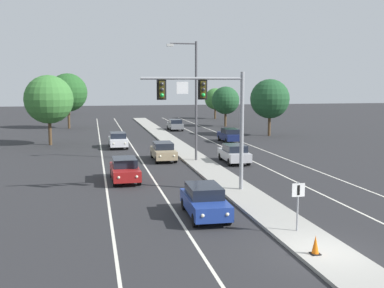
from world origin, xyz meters
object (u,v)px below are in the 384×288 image
at_px(overhead_signal_mast, 211,106).
at_px(car_receding_silver, 234,153).
at_px(car_oncoming_white, 118,140).
at_px(tree_far_right_a, 270,99).
at_px(car_oncoming_red, 125,169).
at_px(tree_far_left_c, 49,99).
at_px(street_lamp_median, 194,94).
at_px(tree_far_left_b, 68,93).
at_px(median_sign_post, 298,199).
at_px(traffic_cone_median_nose, 315,245).
at_px(tree_far_right_c, 215,99).
at_px(tree_far_right_b, 226,100).
at_px(car_receding_navy, 230,135).
at_px(tree_far_left_a, 69,98).
at_px(car_oncoming_blue, 205,201).
at_px(car_oncoming_tan, 163,151).
at_px(car_receding_grey, 175,125).

distance_m(overhead_signal_mast, car_receding_silver, 12.01).
xyz_separation_m(car_oncoming_white, tree_far_right_a, (19.68, 7.21, 3.93)).
relative_size(car_receding_silver, tree_far_right_a, 0.62).
relative_size(car_oncoming_red, tree_far_left_c, 0.59).
relative_size(street_lamp_median, car_receding_silver, 2.22).
bearing_deg(street_lamp_median, tree_far_left_b, 109.70).
relative_size(median_sign_post, tree_far_left_b, 0.27).
xyz_separation_m(overhead_signal_mast, traffic_cone_median_nose, (1.27, -11.15, -4.78)).
bearing_deg(tree_far_right_c, tree_far_right_b, -99.31).
height_order(car_receding_navy, tree_far_right_b, tree_far_right_b).
bearing_deg(tree_far_left_a, tree_far_right_b, -53.23).
bearing_deg(car_oncoming_blue, median_sign_post, -46.04).
xyz_separation_m(tree_far_right_c, tree_far_left_c, (-27.64, -33.35, 1.15)).
bearing_deg(tree_far_left_a, car_oncoming_red, -84.44).
xyz_separation_m(car_oncoming_white, tree_far_right_b, (17.88, 21.14, 3.27)).
bearing_deg(car_receding_navy, car_receding_silver, -105.30).
relative_size(car_oncoming_white, tree_far_left_a, 0.82).
relative_size(car_oncoming_tan, tree_far_right_c, 0.76).
distance_m(median_sign_post, car_oncoming_blue, 4.92).
xyz_separation_m(car_oncoming_white, traffic_cone_median_nose, (5.67, -32.86, -0.31)).
distance_m(car_oncoming_red, car_receding_grey, 35.28).
distance_m(street_lamp_median, traffic_cone_median_nose, 23.13).
bearing_deg(overhead_signal_mast, car_receding_grey, 83.10).
bearing_deg(car_oncoming_red, median_sign_post, -62.70).
bearing_deg(car_oncoming_white, car_oncoming_red, -91.58).
distance_m(tree_far_right_c, tree_far_left_c, 43.33).
bearing_deg(tree_far_right_c, traffic_cone_median_nose, -101.96).
distance_m(street_lamp_median, tree_far_right_b, 33.75).
height_order(car_oncoming_blue, tree_far_left_c, tree_far_left_c).
relative_size(car_oncoming_white, car_receding_silver, 0.99).
relative_size(overhead_signal_mast, tree_far_right_c, 1.23).
xyz_separation_m(tree_far_left_a, tree_far_right_a, (27.17, -47.88, 1.18)).
bearing_deg(car_oncoming_white, traffic_cone_median_nose, -80.21).
bearing_deg(tree_far_right_a, car_receding_silver, -119.39).
distance_m(street_lamp_median, tree_far_left_c, 19.18).
distance_m(traffic_cone_median_nose, tree_far_left_a, 88.98).
distance_m(traffic_cone_median_nose, tree_far_left_c, 39.04).
height_order(car_oncoming_white, tree_far_right_b, tree_far_right_b).
xyz_separation_m(car_oncoming_white, car_receding_silver, (9.09, -11.59, 0.00)).
bearing_deg(tree_far_left_c, car_receding_grey, 39.00).
bearing_deg(tree_far_left_b, car_oncoming_white, -75.17).
relative_size(median_sign_post, tree_far_left_a, 0.40).
distance_m(overhead_signal_mast, tree_far_left_b, 45.78).
bearing_deg(tree_far_right_b, tree_far_left_b, 175.89).
xyz_separation_m(overhead_signal_mast, tree_far_left_a, (-11.89, 76.80, -1.71)).
bearing_deg(car_oncoming_red, car_receding_silver, 29.87).
bearing_deg(car_oncoming_blue, tree_far_right_c, 74.51).
bearing_deg(car_receding_silver, traffic_cone_median_nose, -99.13).
height_order(car_oncoming_tan, tree_far_left_c, tree_far_left_c).
bearing_deg(tree_far_left_b, tree_far_left_a, 92.56).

